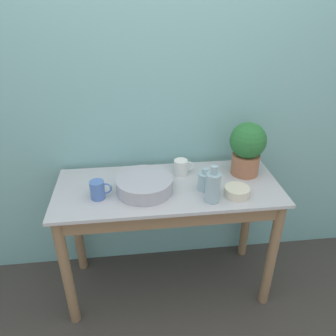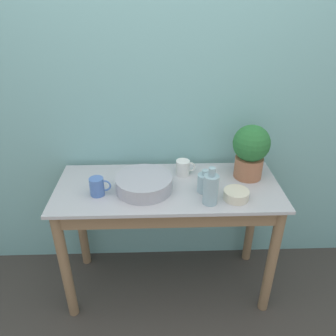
% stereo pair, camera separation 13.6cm
% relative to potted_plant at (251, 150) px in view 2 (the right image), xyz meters
% --- Properties ---
extents(ground_plane, '(12.00, 12.00, 0.00)m').
position_rel_potted_plant_xyz_m(ground_plane, '(-0.49, -0.37, -0.98)').
color(ground_plane, '#3D3833').
extents(wall_back, '(6.00, 0.05, 2.40)m').
position_rel_potted_plant_xyz_m(wall_back, '(-0.49, 0.23, 0.22)').
color(wall_back, '#7AB2B2').
rests_on(wall_back, ground_plane).
extents(counter_table, '(1.31, 0.55, 0.80)m').
position_rel_potted_plant_xyz_m(counter_table, '(-0.49, -0.12, -0.35)').
color(counter_table, '#846647').
rests_on(counter_table, ground_plane).
extents(potted_plant, '(0.22, 0.22, 0.33)m').
position_rel_potted_plant_xyz_m(potted_plant, '(0.00, 0.00, 0.00)').
color(potted_plant, '#A36647').
rests_on(potted_plant, counter_table).
extents(bowl_wash_large, '(0.32, 0.32, 0.08)m').
position_rel_potted_plant_xyz_m(bowl_wash_large, '(-0.63, -0.13, -0.14)').
color(bowl_wash_large, '#A8A8B2').
rests_on(bowl_wash_large, counter_table).
extents(bottle_tall, '(0.08, 0.08, 0.21)m').
position_rel_potted_plant_xyz_m(bottle_tall, '(-0.27, -0.27, -0.09)').
color(bottle_tall, '#93B2BC').
rests_on(bottle_tall, counter_table).
extents(bottle_short, '(0.08, 0.08, 0.14)m').
position_rel_potted_plant_xyz_m(bottle_short, '(-0.28, -0.16, -0.12)').
color(bottle_short, '#93B2BC').
rests_on(bottle_short, counter_table).
extents(mug_white, '(0.12, 0.08, 0.09)m').
position_rel_potted_plant_xyz_m(mug_white, '(-0.39, 0.04, -0.13)').
color(mug_white, white).
rests_on(mug_white, counter_table).
extents(mug_blue, '(0.12, 0.08, 0.10)m').
position_rel_potted_plant_xyz_m(mug_blue, '(-0.88, -0.17, -0.13)').
color(mug_blue, '#4C70B7').
rests_on(mug_blue, counter_table).
extents(bowl_small_cream, '(0.14, 0.14, 0.05)m').
position_rel_potted_plant_xyz_m(bowl_small_cream, '(-0.12, -0.24, -0.16)').
color(bowl_small_cream, beige).
rests_on(bowl_small_cream, counter_table).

